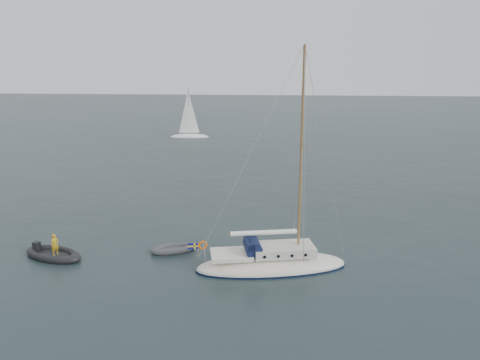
# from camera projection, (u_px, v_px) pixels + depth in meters

# --- Properties ---
(ground) EXTENTS (300.00, 300.00, 0.00)m
(ground) POSITION_uv_depth(u_px,v_px,m) (247.00, 248.00, 29.71)
(ground) COLOR black
(ground) RESTS_ON ground
(sailboat) EXTENTS (9.07, 2.72, 12.92)m
(sailboat) POSITION_uv_depth(u_px,v_px,m) (272.00, 253.00, 26.48)
(sailboat) COLOR white
(sailboat) RESTS_ON ground
(dinghy) EXTENTS (2.85, 1.29, 0.41)m
(dinghy) POSITION_uv_depth(u_px,v_px,m) (173.00, 249.00, 29.11)
(dinghy) COLOR #444348
(dinghy) RESTS_ON ground
(rib) EXTENTS (3.98, 1.81, 1.55)m
(rib) POSITION_uv_depth(u_px,v_px,m) (53.00, 254.00, 28.20)
(rib) COLOR black
(rib) RESTS_ON ground
(distant_yacht_c) EXTENTS (6.08, 3.24, 8.06)m
(distant_yacht_c) POSITION_uv_depth(u_px,v_px,m) (189.00, 116.00, 73.62)
(distant_yacht_c) COLOR white
(distant_yacht_c) RESTS_ON ground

